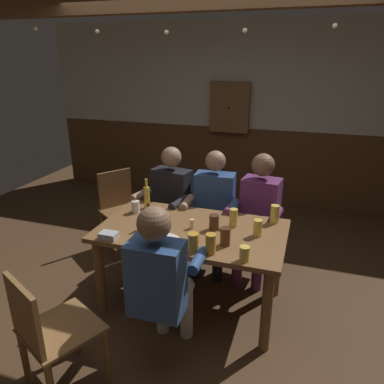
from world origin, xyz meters
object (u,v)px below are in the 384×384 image
at_px(pint_glass_6, 258,228).
at_px(pint_glass_7, 225,237).
at_px(table_candle, 192,224).
at_px(pint_glass_0, 214,222).
at_px(bottle_0, 149,219).
at_px(pint_glass_5, 275,214).
at_px(bottle_1, 147,197).
at_px(person_0, 169,200).
at_px(dining_table, 192,240).
at_px(pint_glass_2, 211,244).
at_px(wall_dart_cabinet, 230,107).
at_px(pint_glass_3, 193,243).
at_px(plate_0, 163,241).
at_px(pint_glass_4, 233,218).
at_px(chair_empty_near_right, 121,208).
at_px(pint_glass_1, 136,207).
at_px(person_2, 258,211).
at_px(person_1, 213,206).
at_px(person_3, 160,278).
at_px(condiment_caddy, 109,235).
at_px(pint_glass_8, 244,254).
at_px(chair_empty_near_left, 48,332).

distance_m(pint_glass_6, pint_glass_7, 0.31).
distance_m(table_candle, pint_glass_6, 0.54).
bearing_deg(pint_glass_7, pint_glass_0, 122.73).
relative_size(bottle_0, pint_glass_5, 1.42).
height_order(bottle_1, pint_glass_7, bottle_1).
height_order(person_0, pint_glass_6, person_0).
distance_m(dining_table, pint_glass_2, 0.47).
bearing_deg(pint_glass_7, pint_glass_5, 59.41).
distance_m(pint_glass_0, wall_dart_cabinet, 2.65).
bearing_deg(pint_glass_3, dining_table, 109.74).
bearing_deg(plate_0, pint_glass_6, 26.52).
xyz_separation_m(dining_table, pint_glass_4, (0.32, 0.15, 0.19)).
distance_m(chair_empty_near_right, bottle_0, 1.19).
height_order(pint_glass_1, pint_glass_4, pint_glass_4).
xyz_separation_m(pint_glass_1, pint_glass_2, (0.85, -0.50, 0.02)).
bearing_deg(pint_glass_5, person_2, 118.79).
bearing_deg(person_2, pint_glass_0, 73.03).
xyz_separation_m(dining_table, bottle_0, (-0.34, -0.10, 0.20)).
bearing_deg(pint_glass_4, person_0, 146.67).
distance_m(table_candle, pint_glass_4, 0.35).
relative_size(person_0, pint_glass_5, 7.70).
relative_size(pint_glass_0, pint_glass_1, 1.14).
distance_m(person_2, pint_glass_3, 1.09).
height_order(plate_0, pint_glass_1, pint_glass_1).
height_order(chair_empty_near_right, pint_glass_3, pint_glass_3).
xyz_separation_m(person_1, pint_glass_7, (0.32, -0.86, 0.14)).
bearing_deg(bottle_0, person_3, -59.28).
bearing_deg(bottle_1, chair_empty_near_right, 139.67).
height_order(bottle_0, pint_glass_2, bottle_0).
xyz_separation_m(condiment_caddy, bottle_1, (0.03, 0.66, 0.09)).
bearing_deg(pint_glass_8, chair_empty_near_left, -143.57).
xyz_separation_m(chair_empty_near_right, pint_glass_8, (1.60, -1.13, 0.32)).
bearing_deg(person_0, pint_glass_5, 173.63).
height_order(chair_empty_near_left, pint_glass_2, pint_glass_2).
distance_m(pint_glass_1, pint_glass_8, 1.22).
bearing_deg(bottle_1, chair_empty_near_left, -90.78).
bearing_deg(chair_empty_near_left, person_3, 66.84).
relative_size(pint_glass_6, wall_dart_cabinet, 0.20).
relative_size(table_candle, pint_glass_7, 0.56).
relative_size(person_1, pint_glass_6, 8.91).
bearing_deg(pint_glass_4, dining_table, -154.88).
relative_size(person_2, wall_dart_cabinet, 1.76).
height_order(table_candle, pint_glass_2, pint_glass_2).
relative_size(pint_glass_2, pint_glass_7, 1.07).
bearing_deg(pint_glass_2, pint_glass_3, -170.17).
height_order(table_candle, pint_glass_8, pint_glass_8).
bearing_deg(pint_glass_1, pint_glass_7, -20.59).
height_order(person_0, pint_glass_7, person_0).
relative_size(person_2, pint_glass_2, 8.06).
height_order(pint_glass_5, wall_dart_cabinet, wall_dart_cabinet).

